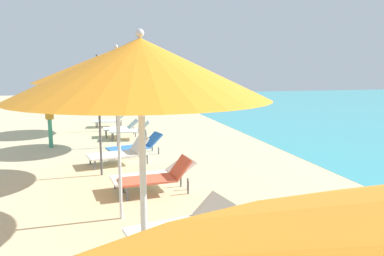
{
  "coord_description": "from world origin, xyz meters",
  "views": [
    {
      "loc": [
        -1.28,
        3.74,
        2.39
      ],
      "look_at": [
        0.4,
        10.31,
        1.3
      ],
      "focal_mm": 34.6,
      "sensor_mm": 36.0,
      "label": 1
    }
  ],
  "objects_px": {
    "umbrella_fifth": "(98,71)",
    "lounger_sixth_inland": "(136,145)",
    "lounger_fifth_inland": "(154,175)",
    "lounger_farthest_shoreside": "(110,120)",
    "lounger_sixth_shoreside": "(131,130)",
    "lounger_fourth_inland": "(182,225)",
    "umbrella_farthest": "(98,66)",
    "umbrella_third": "(141,70)",
    "umbrella_sixth": "(115,75)",
    "lounger_fourth_shoreside": "(158,176)",
    "person_walking_near": "(49,112)",
    "umbrella_fourth": "(117,66)",
    "lounger_fifth_shoreside": "(120,152)",
    "lounger_farthest_inland": "(121,127)"
  },
  "relations": [
    {
      "from": "umbrella_sixth",
      "to": "lounger_fourth_inland",
      "type": "bearing_deg",
      "value": -85.68
    },
    {
      "from": "lounger_sixth_shoreside",
      "to": "lounger_farthest_inland",
      "type": "distance_m",
      "value": 0.71
    },
    {
      "from": "umbrella_sixth",
      "to": "lounger_farthest_shoreside",
      "type": "height_order",
      "value": "umbrella_sixth"
    },
    {
      "from": "umbrella_third",
      "to": "umbrella_fifth",
      "type": "height_order",
      "value": "umbrella_fifth"
    },
    {
      "from": "lounger_sixth_shoreside",
      "to": "lounger_farthest_inland",
      "type": "height_order",
      "value": "lounger_sixth_shoreside"
    },
    {
      "from": "umbrella_fifth",
      "to": "umbrella_sixth",
      "type": "height_order",
      "value": "umbrella_fifth"
    },
    {
      "from": "umbrella_fifth",
      "to": "person_walking_near",
      "type": "height_order",
      "value": "umbrella_fifth"
    },
    {
      "from": "lounger_farthest_shoreside",
      "to": "umbrella_farthest",
      "type": "bearing_deg",
      "value": 73.95
    },
    {
      "from": "lounger_fifth_shoreside",
      "to": "lounger_fifth_inland",
      "type": "bearing_deg",
      "value": 92.37
    },
    {
      "from": "umbrella_fourth",
      "to": "lounger_sixth_inland",
      "type": "bearing_deg",
      "value": 81.16
    },
    {
      "from": "lounger_fourth_inland",
      "to": "lounger_farthest_shoreside",
      "type": "distance_m",
      "value": 10.88
    },
    {
      "from": "umbrella_fifth",
      "to": "umbrella_fourth",
      "type": "bearing_deg",
      "value": -84.05
    },
    {
      "from": "lounger_fourth_shoreside",
      "to": "lounger_sixth_inland",
      "type": "height_order",
      "value": "lounger_fourth_shoreside"
    },
    {
      "from": "umbrella_third",
      "to": "lounger_sixth_inland",
      "type": "height_order",
      "value": "umbrella_third"
    },
    {
      "from": "person_walking_near",
      "to": "umbrella_farthest",
      "type": "bearing_deg",
      "value": 47.95
    },
    {
      "from": "umbrella_fourth",
      "to": "lounger_farthest_shoreside",
      "type": "relative_size",
      "value": 2.11
    },
    {
      "from": "umbrella_fourth",
      "to": "lounger_fourth_inland",
      "type": "relative_size",
      "value": 1.78
    },
    {
      "from": "umbrella_fourth",
      "to": "lounger_sixth_shoreside",
      "type": "distance_m",
      "value": 7.15
    },
    {
      "from": "umbrella_sixth",
      "to": "lounger_fourth_shoreside",
      "type": "bearing_deg",
      "value": -83.6
    },
    {
      "from": "lounger_fourth_shoreside",
      "to": "lounger_fifth_inland",
      "type": "height_order",
      "value": "lounger_fourth_shoreside"
    },
    {
      "from": "umbrella_fifth",
      "to": "lounger_sixth_shoreside",
      "type": "xyz_separation_m",
      "value": [
        1.02,
        4.17,
        -2.0
      ]
    },
    {
      "from": "lounger_sixth_shoreside",
      "to": "lounger_fifth_shoreside",
      "type": "bearing_deg",
      "value": 86.06
    },
    {
      "from": "umbrella_fourth",
      "to": "umbrella_sixth",
      "type": "bearing_deg",
      "value": 87.45
    },
    {
      "from": "person_walking_near",
      "to": "umbrella_sixth",
      "type": "bearing_deg",
      "value": -25.77
    },
    {
      "from": "lounger_fourth_inland",
      "to": "umbrella_farthest",
      "type": "distance_m",
      "value": 10.11
    },
    {
      "from": "lounger_farthest_shoreside",
      "to": "lounger_sixth_shoreside",
      "type": "bearing_deg",
      "value": 106.13
    },
    {
      "from": "umbrella_third",
      "to": "lounger_fifth_shoreside",
      "type": "height_order",
      "value": "umbrella_third"
    },
    {
      "from": "lounger_fourth_shoreside",
      "to": "umbrella_farthest",
      "type": "bearing_deg",
      "value": -87.43
    },
    {
      "from": "lounger_fifth_shoreside",
      "to": "umbrella_farthest",
      "type": "distance_m",
      "value": 5.67
    },
    {
      "from": "lounger_fourth_shoreside",
      "to": "person_walking_near",
      "type": "height_order",
      "value": "person_walking_near"
    },
    {
      "from": "umbrella_sixth",
      "to": "person_walking_near",
      "type": "distance_m",
      "value": 2.34
    },
    {
      "from": "lounger_fifth_shoreside",
      "to": "lounger_farthest_inland",
      "type": "bearing_deg",
      "value": -105.58
    },
    {
      "from": "umbrella_fifth",
      "to": "lounger_sixth_inland",
      "type": "height_order",
      "value": "umbrella_fifth"
    },
    {
      "from": "umbrella_third",
      "to": "lounger_fourth_inland",
      "type": "relative_size",
      "value": 1.72
    },
    {
      "from": "lounger_fourth_shoreside",
      "to": "lounger_fifth_inland",
      "type": "xyz_separation_m",
      "value": [
        -0.02,
        0.28,
        -0.04
      ]
    },
    {
      "from": "lounger_fifth_shoreside",
      "to": "lounger_farthest_shoreside",
      "type": "relative_size",
      "value": 1.21
    },
    {
      "from": "umbrella_fifth",
      "to": "lounger_fifth_inland",
      "type": "height_order",
      "value": "umbrella_fifth"
    },
    {
      "from": "lounger_fifth_inland",
      "to": "lounger_sixth_inland",
      "type": "distance_m",
      "value": 3.08
    },
    {
      "from": "lounger_sixth_shoreside",
      "to": "person_walking_near",
      "type": "relative_size",
      "value": 0.8
    },
    {
      "from": "lounger_fifth_inland",
      "to": "umbrella_sixth",
      "type": "relative_size",
      "value": 0.68
    },
    {
      "from": "lounger_fourth_inland",
      "to": "lounger_sixth_shoreside",
      "type": "xyz_separation_m",
      "value": [
        -0.01,
        7.87,
        0.07
      ]
    },
    {
      "from": "lounger_fifth_inland",
      "to": "lounger_farthest_shoreside",
      "type": "relative_size",
      "value": 1.31
    },
    {
      "from": "lounger_fifth_shoreside",
      "to": "lounger_sixth_shoreside",
      "type": "xyz_separation_m",
      "value": [
        0.55,
        3.27,
        0.03
      ]
    },
    {
      "from": "lounger_farthest_shoreside",
      "to": "lounger_farthest_inland",
      "type": "height_order",
      "value": "lounger_farthest_inland"
    },
    {
      "from": "umbrella_third",
      "to": "umbrella_farthest",
      "type": "relative_size",
      "value": 0.93
    },
    {
      "from": "lounger_farthest_inland",
      "to": "person_walking_near",
      "type": "xyz_separation_m",
      "value": [
        -2.23,
        -1.32,
        0.76
      ]
    },
    {
      "from": "umbrella_fifth",
      "to": "lounger_sixth_inland",
      "type": "xyz_separation_m",
      "value": [
        0.96,
        1.82,
        -2.07
      ]
    },
    {
      "from": "lounger_fifth_inland",
      "to": "lounger_farthest_inland",
      "type": "distance_m",
      "value": 6.11
    },
    {
      "from": "umbrella_fourth",
      "to": "lounger_sixth_inland",
      "type": "relative_size",
      "value": 1.71
    },
    {
      "from": "umbrella_third",
      "to": "lounger_sixth_inland",
      "type": "bearing_deg",
      "value": 84.81
    }
  ]
}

